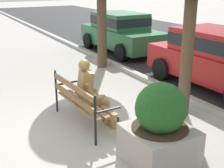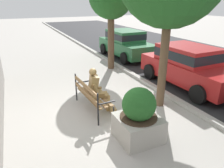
{
  "view_description": "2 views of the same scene",
  "coord_description": "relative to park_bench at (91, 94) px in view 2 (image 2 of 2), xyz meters",
  "views": [
    {
      "loc": [
        5.02,
        -2.1,
        2.77
      ],
      "look_at": [
        -0.23,
        0.81,
        0.75
      ],
      "focal_mm": 49.38,
      "sensor_mm": 36.0,
      "label": 1
    },
    {
      "loc": [
        5.31,
        -1.78,
        3.16
      ],
      "look_at": [
        -0.23,
        0.81,
        0.75
      ],
      "focal_mm": 34.02,
      "sensor_mm": 36.0,
      "label": 2
    }
  ],
  "objects": [
    {
      "name": "parked_car_green",
      "position": [
        -5.48,
        4.16,
        0.3
      ],
      "size": [
        4.14,
        1.99,
        1.56
      ],
      "color": "#236638",
      "rests_on": "ground"
    },
    {
      "name": "ground_plane",
      "position": [
        0.23,
        -0.1,
        -0.54
      ],
      "size": [
        80.0,
        80.0,
        0.0
      ],
      "primitive_type": "plane",
      "color": "#ADA8A0"
    },
    {
      "name": "curb_stone",
      "position": [
        0.23,
        2.8,
        -0.48
      ],
      "size": [
        60.0,
        0.2,
        0.12
      ],
      "primitive_type": "cube",
      "color": "#B2AFA8",
      "rests_on": "ground"
    },
    {
      "name": "concrete_planter",
      "position": [
        1.83,
        0.54,
        0.05
      ],
      "size": [
        0.99,
        0.99,
        1.33
      ],
      "color": "#A8A399",
      "rests_on": "ground"
    },
    {
      "name": "parked_car_red",
      "position": [
        -0.38,
        4.16,
        0.3
      ],
      "size": [
        4.14,
        1.99,
        1.56
      ],
      "color": "#B21E1E",
      "rests_on": "ground"
    },
    {
      "name": "park_bench",
      "position": [
        0.0,
        0.0,
        0.0
      ],
      "size": [
        1.82,
        0.62,
        0.95
      ],
      "color": "olive",
      "rests_on": "ground"
    },
    {
      "name": "bronze_statue_seated",
      "position": [
        0.12,
        0.21,
        0.12
      ],
      "size": [
        0.73,
        0.79,
        1.37
      ],
      "color": "olive",
      "rests_on": "ground"
    }
  ]
}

